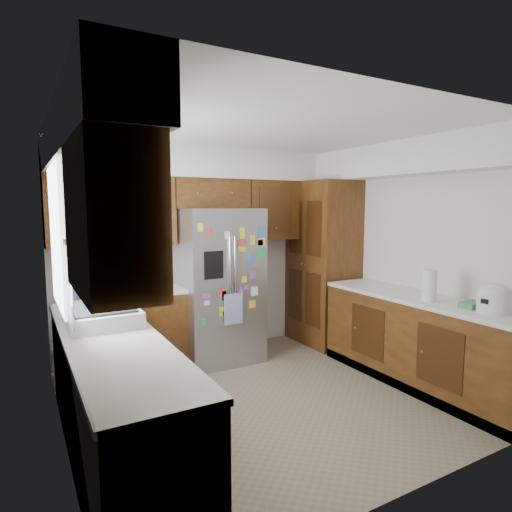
# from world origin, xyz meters

# --- Properties ---
(floor) EXTENTS (3.60, 3.60, 0.00)m
(floor) POSITION_xyz_m (0.00, 0.00, 0.00)
(floor) COLOR gray
(floor) RESTS_ON ground
(room_shell) EXTENTS (3.64, 3.24, 2.52)m
(room_shell) POSITION_xyz_m (-0.11, 0.36, 1.82)
(room_shell) COLOR silver
(room_shell) RESTS_ON ground
(left_counter_run) EXTENTS (1.36, 3.20, 0.92)m
(left_counter_run) POSITION_xyz_m (-1.36, 0.03, 0.43)
(left_counter_run) COLOR #3C210B
(left_counter_run) RESTS_ON ground
(right_counter_run) EXTENTS (0.63, 2.25, 0.92)m
(right_counter_run) POSITION_xyz_m (1.50, -0.47, 0.42)
(right_counter_run) COLOR #3C210B
(right_counter_run) RESTS_ON ground
(pantry) EXTENTS (0.60, 0.90, 2.15)m
(pantry) POSITION_xyz_m (1.50, 1.15, 1.07)
(pantry) COLOR #3C210B
(pantry) RESTS_ON ground
(fridge) EXTENTS (0.90, 0.79, 1.80)m
(fridge) POSITION_xyz_m (-0.00, 1.20, 0.90)
(fridge) COLOR #959499
(fridge) RESTS_ON ground
(bridge_cabinet) EXTENTS (0.96, 0.34, 0.35)m
(bridge_cabinet) POSITION_xyz_m (0.00, 1.43, 1.98)
(bridge_cabinet) COLOR #3C210B
(bridge_cabinet) RESTS_ON fridge
(fridge_top_items) EXTENTS (0.60, 0.30, 0.30)m
(fridge_top_items) POSITION_xyz_m (-0.05, 1.44, 2.28)
(fridge_top_items) COLOR #225DA4
(fridge_top_items) RESTS_ON bridge_cabinet
(sink_assembly) EXTENTS (0.52, 0.70, 0.37)m
(sink_assembly) POSITION_xyz_m (-1.50, 0.10, 0.99)
(sink_assembly) COLOR silver
(sink_assembly) RESTS_ON left_counter_run
(left_counter_clutter) EXTENTS (0.40, 0.86, 0.38)m
(left_counter_clutter) POSITION_xyz_m (-1.46, 0.83, 1.05)
(left_counter_clutter) COLOR black
(left_counter_clutter) RESTS_ON left_counter_run
(rice_cooker) EXTENTS (0.29, 0.28, 0.25)m
(rice_cooker) POSITION_xyz_m (1.50, -1.21, 1.05)
(rice_cooker) COLOR white
(rice_cooker) RESTS_ON right_counter_run
(paper_towel) EXTENTS (0.14, 0.14, 0.30)m
(paper_towel) POSITION_xyz_m (1.38, -0.64, 1.07)
(paper_towel) COLOR white
(paper_towel) RESTS_ON right_counter_run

